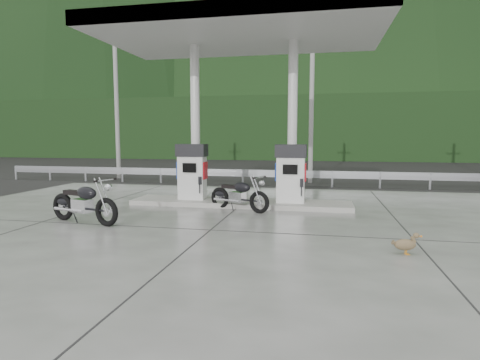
% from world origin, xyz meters
% --- Properties ---
extents(ground, '(160.00, 160.00, 0.00)m').
position_xyz_m(ground, '(0.00, 0.00, 0.00)').
color(ground, black).
rests_on(ground, ground).
extents(forecourt_apron, '(18.00, 14.00, 0.02)m').
position_xyz_m(forecourt_apron, '(0.00, 0.00, 0.01)').
color(forecourt_apron, slate).
rests_on(forecourt_apron, ground).
extents(pump_island, '(7.00, 1.40, 0.15)m').
position_xyz_m(pump_island, '(0.00, 2.50, 0.10)').
color(pump_island, gray).
rests_on(pump_island, forecourt_apron).
extents(gas_pump_left, '(0.95, 0.55, 1.80)m').
position_xyz_m(gas_pump_left, '(-1.60, 2.50, 1.07)').
color(gas_pump_left, silver).
rests_on(gas_pump_left, pump_island).
extents(gas_pump_right, '(0.95, 0.55, 1.80)m').
position_xyz_m(gas_pump_right, '(1.60, 2.50, 1.07)').
color(gas_pump_right, silver).
rests_on(gas_pump_right, pump_island).
extents(canopy_column_left, '(0.30, 0.30, 5.00)m').
position_xyz_m(canopy_column_left, '(-1.60, 2.90, 2.67)').
color(canopy_column_left, silver).
rests_on(canopy_column_left, pump_island).
extents(canopy_column_right, '(0.30, 0.30, 5.00)m').
position_xyz_m(canopy_column_right, '(1.60, 2.90, 2.67)').
color(canopy_column_right, silver).
rests_on(canopy_column_right, pump_island).
extents(canopy_roof, '(8.50, 5.00, 0.40)m').
position_xyz_m(canopy_roof, '(0.00, 2.50, 5.37)').
color(canopy_roof, silver).
rests_on(canopy_roof, canopy_column_left).
extents(guardrail, '(26.00, 0.16, 1.42)m').
position_xyz_m(guardrail, '(0.00, 8.00, 0.71)').
color(guardrail, '#A3A5AA').
rests_on(guardrail, ground).
extents(road, '(60.00, 7.00, 0.01)m').
position_xyz_m(road, '(0.00, 11.50, 0.00)').
color(road, black).
rests_on(road, ground).
extents(utility_pole_a, '(0.22, 0.22, 8.00)m').
position_xyz_m(utility_pole_a, '(-8.00, 9.50, 4.00)').
color(utility_pole_a, gray).
rests_on(utility_pole_a, ground).
extents(utility_pole_b, '(0.22, 0.22, 8.00)m').
position_xyz_m(utility_pole_b, '(2.00, 9.50, 4.00)').
color(utility_pole_b, gray).
rests_on(utility_pole_b, ground).
extents(tree_band, '(80.00, 6.00, 6.00)m').
position_xyz_m(tree_band, '(0.00, 30.00, 3.00)').
color(tree_band, black).
rests_on(tree_band, ground).
extents(forested_hills, '(100.00, 40.00, 140.00)m').
position_xyz_m(forested_hills, '(0.00, 60.00, 0.00)').
color(forested_hills, black).
rests_on(forested_hills, ground).
extents(motorcycle_left, '(2.24, 1.25, 1.01)m').
position_xyz_m(motorcycle_left, '(-3.37, -0.87, 0.53)').
color(motorcycle_left, black).
rests_on(motorcycle_left, forecourt_apron).
extents(motorcycle_right, '(2.03, 1.36, 0.92)m').
position_xyz_m(motorcycle_right, '(0.15, 1.58, 0.48)').
color(motorcycle_right, black).
rests_on(motorcycle_right, forecourt_apron).
extents(duck, '(0.50, 0.21, 0.35)m').
position_xyz_m(duck, '(4.09, -2.14, 0.20)').
color(duck, brown).
rests_on(duck, forecourt_apron).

